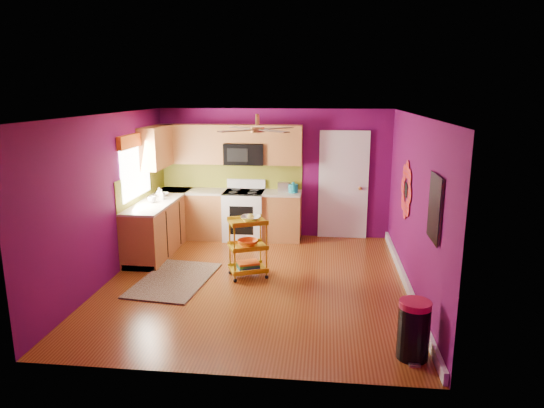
# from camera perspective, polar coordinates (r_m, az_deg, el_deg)

# --- Properties ---
(ground) EXTENTS (5.00, 5.00, 0.00)m
(ground) POSITION_cam_1_polar(r_m,az_deg,el_deg) (7.46, -1.81, -9.11)
(ground) COLOR #662F0F
(ground) RESTS_ON ground
(room_envelope) EXTENTS (4.54, 5.04, 2.52)m
(room_envelope) POSITION_cam_1_polar(r_m,az_deg,el_deg) (7.00, -1.69, 3.34)
(room_envelope) COLOR #5E0A4D
(room_envelope) RESTS_ON ground
(lower_cabinets) EXTENTS (2.81, 2.31, 0.94)m
(lower_cabinets) POSITION_cam_1_polar(r_m,az_deg,el_deg) (9.27, -8.51, -1.93)
(lower_cabinets) COLOR brown
(lower_cabinets) RESTS_ON ground
(electric_range) EXTENTS (0.76, 0.66, 1.13)m
(electric_range) POSITION_cam_1_polar(r_m,az_deg,el_deg) (9.43, -3.29, -1.24)
(electric_range) COLOR white
(electric_range) RESTS_ON ground
(upper_cabinetry) EXTENTS (2.80, 2.30, 1.26)m
(upper_cabinetry) POSITION_cam_1_polar(r_m,az_deg,el_deg) (9.33, -7.62, 6.74)
(upper_cabinetry) COLOR brown
(upper_cabinetry) RESTS_ON ground
(left_window) EXTENTS (0.08, 1.35, 1.08)m
(left_window) POSITION_cam_1_polar(r_m,az_deg,el_deg) (8.58, -15.78, 5.38)
(left_window) COLOR white
(left_window) RESTS_ON ground
(panel_door) EXTENTS (0.95, 0.11, 2.15)m
(panel_door) POSITION_cam_1_polar(r_m,az_deg,el_deg) (9.48, 8.39, 2.07)
(panel_door) COLOR white
(panel_door) RESTS_ON ground
(right_wall_art) EXTENTS (0.04, 2.74, 1.04)m
(right_wall_art) POSITION_cam_1_polar(r_m,az_deg,el_deg) (6.75, 16.75, 0.78)
(right_wall_art) COLOR black
(right_wall_art) RESTS_ON ground
(ceiling_fan) EXTENTS (1.01, 1.01, 0.26)m
(ceiling_fan) POSITION_cam_1_polar(r_m,az_deg,el_deg) (7.12, -1.72, 8.85)
(ceiling_fan) COLOR #BF8C3F
(ceiling_fan) RESTS_ON ground
(shag_rug) EXTENTS (1.15, 1.71, 0.02)m
(shag_rug) POSITION_cam_1_polar(r_m,az_deg,el_deg) (7.64, -11.38, -8.73)
(shag_rug) COLOR black
(shag_rug) RESTS_ON ground
(rolling_cart) EXTENTS (0.67, 0.59, 1.01)m
(rolling_cart) POSITION_cam_1_polar(r_m,az_deg,el_deg) (7.48, -2.79, -4.82)
(rolling_cart) COLOR gold
(rolling_cart) RESTS_ON ground
(trash_can) EXTENTS (0.36, 0.38, 0.66)m
(trash_can) POSITION_cam_1_polar(r_m,az_deg,el_deg) (5.58, 16.32, -14.03)
(trash_can) COLOR black
(trash_can) RESTS_ON ground
(teal_kettle) EXTENTS (0.18, 0.18, 0.21)m
(teal_kettle) POSITION_cam_1_polar(r_m,az_deg,el_deg) (9.20, 2.52, 1.87)
(teal_kettle) COLOR teal
(teal_kettle) RESTS_ON lower_cabinets
(toaster) EXTENTS (0.22, 0.15, 0.18)m
(toaster) POSITION_cam_1_polar(r_m,az_deg,el_deg) (9.30, 1.38, 2.03)
(toaster) COLOR beige
(toaster) RESTS_ON lower_cabinets
(soap_bottle_a) EXTENTS (0.08, 0.09, 0.19)m
(soap_bottle_a) POSITION_cam_1_polar(r_m,az_deg,el_deg) (8.82, -12.86, 1.10)
(soap_bottle_a) COLOR #EA3F72
(soap_bottle_a) RESTS_ON lower_cabinets
(soap_bottle_b) EXTENTS (0.12, 0.12, 0.16)m
(soap_bottle_b) POSITION_cam_1_polar(r_m,az_deg,el_deg) (9.13, -13.12, 1.41)
(soap_bottle_b) COLOR white
(soap_bottle_b) RESTS_ON lower_cabinets
(counter_dish) EXTENTS (0.23, 0.23, 0.06)m
(counter_dish) POSITION_cam_1_polar(r_m,az_deg,el_deg) (9.13, -12.81, 1.10)
(counter_dish) COLOR white
(counter_dish) RESTS_ON lower_cabinets
(counter_cup) EXTENTS (0.13, 0.13, 0.11)m
(counter_cup) POSITION_cam_1_polar(r_m,az_deg,el_deg) (8.62, -13.96, 0.50)
(counter_cup) COLOR white
(counter_cup) RESTS_ON lower_cabinets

